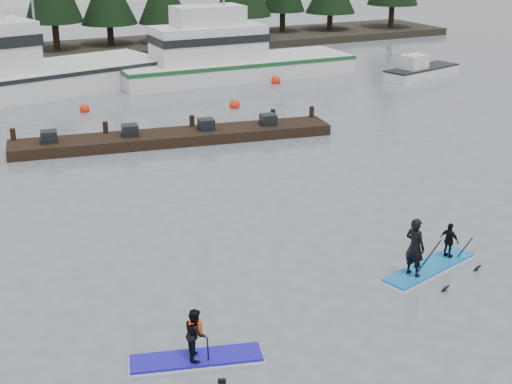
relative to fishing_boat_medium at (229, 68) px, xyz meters
name	(u,v)px	position (x,y,z in m)	size (l,w,h in m)	color
ground	(356,303)	(-9.12, -28.67, -0.66)	(160.00, 160.00, 0.00)	slate
far_shore	(48,53)	(-9.12, 13.33, -0.36)	(70.00, 8.00, 0.60)	#2D281E
treeline	(48,57)	(-9.12, 13.33, -0.66)	(60.00, 4.00, 8.00)	black
fishing_boat_medium	(229,68)	(0.00, 0.00, 0.00)	(15.58, 4.60, 9.10)	white
skiff	(422,72)	(11.37, -5.41, -0.32)	(5.76, 1.73, 0.67)	white
floating_dock	(175,137)	(-8.31, -12.51, -0.41)	(14.58, 1.94, 0.49)	black
buoy_c	(276,83)	(1.94, -2.87, -0.66)	(0.62, 0.62, 0.62)	#FF280C
buoy_d	(235,108)	(-3.09, -7.64, -0.66)	(0.58, 0.58, 0.58)	#FF280C
buoy_b	(85,112)	(-10.66, -4.97, -0.66)	(0.54, 0.54, 0.54)	#FF280C
paddleboard_solo	(196,344)	(-13.87, -29.31, -0.20)	(3.08, 1.50, 1.81)	#1B13BA
paddleboard_duo	(427,253)	(-6.34, -28.01, -0.07)	(3.47, 1.68, 2.34)	#1472BF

